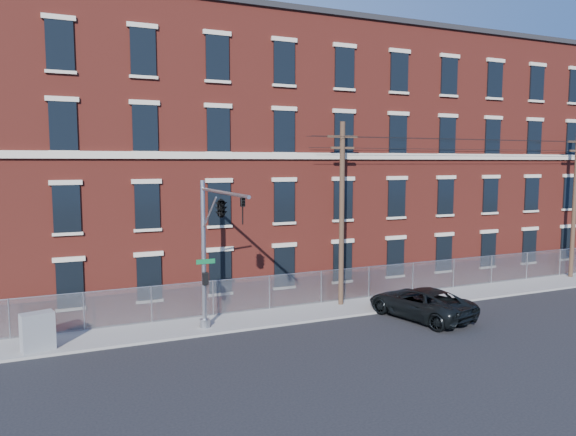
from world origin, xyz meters
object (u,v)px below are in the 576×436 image
(utility_pole_near, at_px, (342,210))
(utility_cabinet, at_px, (38,331))
(traffic_signal_mast, at_px, (217,222))
(pickup_truck, at_px, (420,303))

(utility_pole_near, xyz_separation_m, utility_cabinet, (-15.21, -1.40, -4.42))
(traffic_signal_mast, bearing_deg, utility_pole_near, 23.14)
(utility_pole_near, xyz_separation_m, pickup_truck, (2.64, -3.58, -4.55))
(pickup_truck, distance_m, utility_cabinet, 17.97)
(utility_pole_near, bearing_deg, utility_cabinet, -174.74)
(traffic_signal_mast, xyz_separation_m, utility_pole_near, (8.00, 3.42, -0.05))
(traffic_signal_mast, distance_m, utility_pole_near, 8.70)
(pickup_truck, bearing_deg, utility_pole_near, -66.94)
(traffic_signal_mast, xyz_separation_m, utility_cabinet, (-7.21, 2.02, -4.47))
(utility_pole_near, distance_m, pickup_truck, 6.36)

